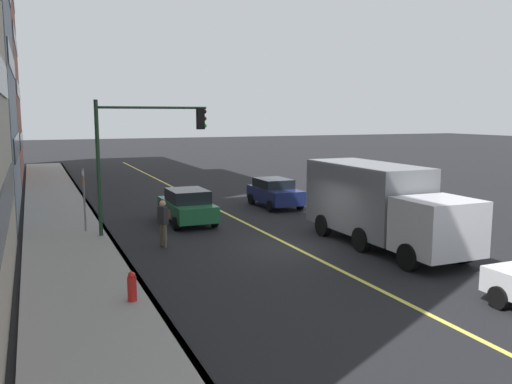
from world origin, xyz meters
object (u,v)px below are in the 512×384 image
object	(u,v)px
truck_gray	(380,203)
pedestrian_with_backpack	(163,219)
car_green	(187,206)
fire_hydrant	(132,289)
traffic_light_mast	(143,143)
street_sign_post	(84,196)
car_navy	(275,192)

from	to	relation	value
truck_gray	pedestrian_with_backpack	distance (m)	8.24
truck_gray	car_green	bearing A→B (deg)	38.33
truck_gray	fire_hydrant	world-z (taller)	truck_gray
truck_gray	traffic_light_mast	distance (m)	9.76
car_green	fire_hydrant	size ratio (longest dim) A/B	4.47
pedestrian_with_backpack	traffic_light_mast	world-z (taller)	traffic_light_mast
truck_gray	street_sign_post	distance (m)	12.01
car_navy	street_sign_post	xyz separation A→B (m)	(-3.16, 10.21, 0.85)
pedestrian_with_backpack	car_navy	bearing A→B (deg)	-49.78
traffic_light_mast	truck_gray	bearing A→B (deg)	-123.78
car_green	street_sign_post	bearing A→B (deg)	98.77
car_green	traffic_light_mast	distance (m)	4.22
truck_gray	pedestrian_with_backpack	xyz separation A→B (m)	(3.05, 7.64, -0.59)
car_navy	fire_hydrant	distance (m)	15.93
street_sign_post	car_navy	bearing A→B (deg)	-72.80
street_sign_post	traffic_light_mast	bearing A→B (deg)	-115.28
truck_gray	fire_hydrant	xyz separation A→B (m)	(-2.95, 9.88, -1.18)
street_sign_post	fire_hydrant	bearing A→B (deg)	-178.12
car_navy	fire_hydrant	size ratio (longest dim) A/B	4.15
pedestrian_with_backpack	traffic_light_mast	distance (m)	3.60
traffic_light_mast	street_sign_post	xyz separation A→B (m)	(1.08, 2.29, -2.21)
pedestrian_with_backpack	street_sign_post	xyz separation A→B (m)	(3.32, 2.55, 0.59)
car_navy	truck_gray	distance (m)	9.56
pedestrian_with_backpack	truck_gray	bearing A→B (deg)	-111.76
car_navy	pedestrian_with_backpack	size ratio (longest dim) A/B	2.18
truck_gray	street_sign_post	bearing A→B (deg)	58.00
truck_gray	pedestrian_with_backpack	bearing A→B (deg)	68.24
fire_hydrant	pedestrian_with_backpack	bearing A→B (deg)	-20.54
pedestrian_with_backpack	traffic_light_mast	size ratio (longest dim) A/B	0.32
car_green	street_sign_post	size ratio (longest dim) A/B	1.50
fire_hydrant	traffic_light_mast	bearing A→B (deg)	-13.53
pedestrian_with_backpack	fire_hydrant	bearing A→B (deg)	159.46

